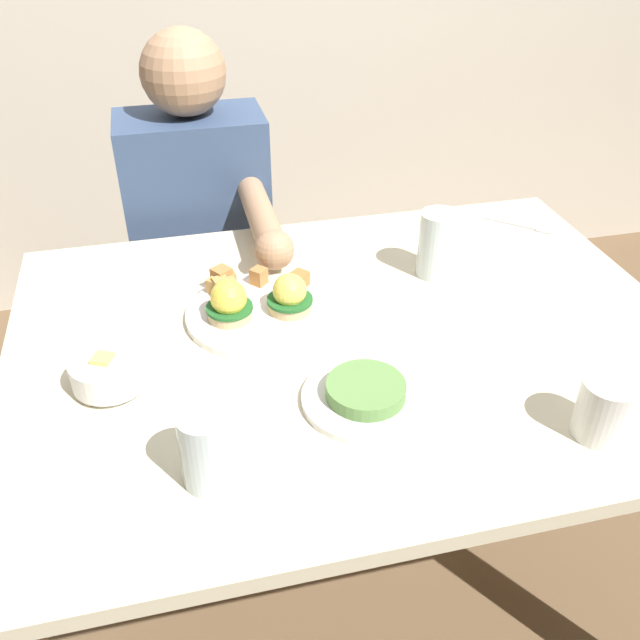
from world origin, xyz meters
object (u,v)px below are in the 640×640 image
(water_glass_near, at_px, (208,452))
(water_glass_far, at_px, (437,248))
(dining_table, at_px, (352,380))
(diner_person, at_px, (203,238))
(fruit_bowl, at_px, (109,372))
(eggs_benedict_plate, at_px, (257,305))
(coffee_mug, at_px, (606,407))
(fork, at_px, (523,226))
(side_plate, at_px, (366,395))

(water_glass_near, distance_m, water_glass_far, 0.67)
(dining_table, xyz_separation_m, diner_person, (-0.21, 0.60, 0.02))
(fruit_bowl, bearing_deg, dining_table, 6.58)
(eggs_benedict_plate, xyz_separation_m, diner_person, (-0.06, 0.50, -0.11))
(coffee_mug, relative_size, fork, 0.88)
(dining_table, height_order, diner_person, diner_person)
(side_plate, distance_m, diner_person, 0.81)
(dining_table, relative_size, fruit_bowl, 10.00)
(water_glass_far, height_order, side_plate, water_glass_far)
(fruit_bowl, distance_m, side_plate, 0.41)
(eggs_benedict_plate, bearing_deg, fruit_bowl, -150.90)
(dining_table, distance_m, fork, 0.59)
(water_glass_far, xyz_separation_m, side_plate, (-0.25, -0.34, -0.05))
(fork, bearing_deg, fruit_bowl, -158.30)
(water_glass_near, bearing_deg, fruit_bowl, 119.79)
(water_glass_near, distance_m, side_plate, 0.27)
(water_glass_far, relative_size, side_plate, 0.67)
(fork, height_order, diner_person, diner_person)
(dining_table, xyz_separation_m, coffee_mug, (0.28, -0.33, 0.16))
(fruit_bowl, bearing_deg, fork, 21.70)
(coffee_mug, bearing_deg, fruit_bowl, 158.30)
(dining_table, distance_m, fruit_bowl, 0.44)
(fork, distance_m, water_glass_far, 0.32)
(fork, distance_m, diner_person, 0.77)
(fork, bearing_deg, side_plate, -136.75)
(eggs_benedict_plate, height_order, fork, eggs_benedict_plate)
(dining_table, distance_m, eggs_benedict_plate, 0.22)
(side_plate, height_order, diner_person, diner_person)
(dining_table, relative_size, side_plate, 6.00)
(fruit_bowl, relative_size, water_glass_far, 0.89)
(dining_table, bearing_deg, side_plate, -99.97)
(water_glass_far, bearing_deg, water_glass_near, -138.33)
(water_glass_near, distance_m, diner_person, 0.90)
(dining_table, relative_size, water_glass_near, 10.33)
(dining_table, height_order, side_plate, side_plate)
(eggs_benedict_plate, relative_size, coffee_mug, 2.42)
(coffee_mug, bearing_deg, diner_person, 118.22)
(eggs_benedict_plate, bearing_deg, water_glass_near, -108.50)
(eggs_benedict_plate, bearing_deg, water_glass_far, 10.15)
(fork, bearing_deg, coffee_mug, -107.94)
(dining_table, height_order, eggs_benedict_plate, eggs_benedict_plate)
(coffee_mug, height_order, fork, coffee_mug)
(eggs_benedict_plate, height_order, coffee_mug, coffee_mug)
(fork, height_order, water_glass_far, water_glass_far)
(eggs_benedict_plate, xyz_separation_m, coffee_mug, (0.44, -0.42, 0.03))
(fork, bearing_deg, water_glass_far, -151.36)
(eggs_benedict_plate, xyz_separation_m, side_plate, (0.12, -0.27, -0.01))
(dining_table, bearing_deg, diner_person, 109.60)
(eggs_benedict_plate, relative_size, water_glass_near, 2.32)
(fruit_bowl, height_order, fork, fruit_bowl)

